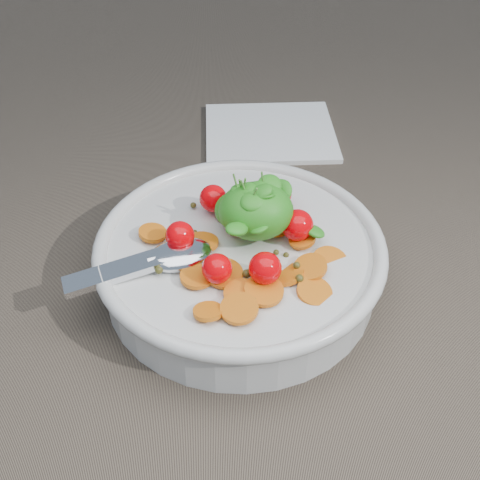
{
  "coord_description": "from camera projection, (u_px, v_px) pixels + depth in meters",
  "views": [
    {
      "loc": [
        -0.04,
        -0.37,
        0.39
      ],
      "look_at": [
        -0.02,
        0.01,
        0.05
      ],
      "focal_mm": 45.0,
      "sensor_mm": 36.0,
      "label": 1
    }
  ],
  "objects": [
    {
      "name": "ground",
      "position": [
        264.0,
        292.0,
        0.54
      ],
      "size": [
        6.0,
        6.0,
        0.0
      ],
      "primitive_type": "plane",
      "color": "brown",
      "rests_on": "ground"
    },
    {
      "name": "napkin",
      "position": [
        270.0,
        132.0,
        0.74
      ],
      "size": [
        0.16,
        0.14,
        0.01
      ],
      "primitive_type": "cube",
      "rotation": [
        0.0,
        0.0,
        0.01
      ],
      "color": "white",
      "rests_on": "ground"
    },
    {
      "name": "bowl",
      "position": [
        240.0,
        259.0,
        0.53
      ],
      "size": [
        0.27,
        0.25,
        0.11
      ],
      "color": "silver",
      "rests_on": "ground"
    }
  ]
}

